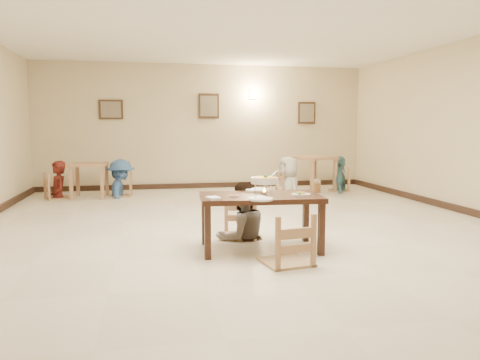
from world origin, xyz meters
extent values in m
plane|color=beige|center=(0.00, 0.00, 0.00)|extent=(10.00, 10.00, 0.00)
plane|color=white|center=(0.00, 0.00, 3.00)|extent=(10.00, 10.00, 0.00)
plane|color=beige|center=(0.00, 5.00, 1.50)|extent=(10.00, 0.00, 10.00)
cube|color=black|center=(0.00, 4.97, 0.06)|extent=(8.00, 0.06, 0.12)
cube|color=#362315|center=(-2.20, 4.96, 1.90)|extent=(0.55, 0.03, 0.45)
cube|color=gray|center=(-2.20, 4.94, 1.90)|extent=(0.45, 0.01, 0.37)
cube|color=#362315|center=(0.10, 4.96, 2.00)|extent=(0.50, 0.03, 0.60)
cube|color=gray|center=(0.10, 4.94, 2.00)|extent=(0.41, 0.01, 0.49)
cube|color=#362315|center=(2.60, 4.96, 1.85)|extent=(0.45, 0.03, 0.55)
cube|color=gray|center=(2.60, 4.94, 1.85)|extent=(0.37, 0.01, 0.45)
cube|color=#FFD88C|center=(1.20, 4.96, 2.30)|extent=(0.16, 0.05, 0.22)
cube|color=#361D14|center=(-0.06, -0.99, 0.65)|extent=(1.50, 0.92, 0.06)
cube|color=#361D14|center=(-0.75, -1.29, 0.31)|extent=(0.07, 0.07, 0.62)
cube|color=#361D14|center=(0.57, -1.39, 0.31)|extent=(0.07, 0.07, 0.62)
cube|color=#361D14|center=(-0.70, -0.60, 0.31)|extent=(0.07, 0.07, 0.62)
cube|color=#361D14|center=(0.62, -0.70, 0.31)|extent=(0.07, 0.07, 0.62)
cube|color=tan|center=(-0.18, -0.28, 0.48)|extent=(0.49, 0.49, 0.05)
cube|color=tan|center=(0.08, -1.61, 0.49)|extent=(0.51, 0.51, 0.05)
imported|color=gray|center=(-0.16, -0.35, 0.77)|extent=(0.87, 0.75, 1.53)
torus|color=silver|center=(-0.01, -0.99, 0.82)|extent=(0.26, 0.26, 0.01)
cylinder|color=silver|center=(-0.01, -0.99, 0.70)|extent=(0.07, 0.07, 0.04)
cone|color=#FFA526|center=(-0.01, -0.99, 0.75)|extent=(0.04, 0.04, 0.06)
cylinder|color=white|center=(-0.01, -0.99, 0.85)|extent=(0.33, 0.33, 0.07)
cylinder|color=#C46D10|center=(-0.01, -0.99, 0.89)|extent=(0.29, 0.29, 0.02)
sphere|color=#2D7223|center=(0.00, -1.00, 0.91)|extent=(0.05, 0.05, 0.05)
cylinder|color=silver|center=(0.11, -0.93, 0.92)|extent=(0.15, 0.09, 0.10)
cylinder|color=silver|center=(0.09, -0.93, 0.75)|extent=(0.01, 0.01, 0.15)
cylinder|color=silver|center=(-0.12, -0.93, 0.75)|extent=(0.01, 0.01, 0.15)
cylinder|color=silver|center=(-0.01, -1.11, 0.75)|extent=(0.01, 0.01, 0.15)
cylinder|color=white|center=(-0.03, -0.67, 0.69)|extent=(0.30, 0.30, 0.02)
ellipsoid|color=white|center=(-0.03, -0.67, 0.70)|extent=(0.20, 0.17, 0.07)
cylinder|color=white|center=(-0.15, -1.38, 0.69)|extent=(0.27, 0.27, 0.02)
ellipsoid|color=white|center=(-0.15, -1.38, 0.69)|extent=(0.18, 0.15, 0.06)
cylinder|color=white|center=(0.40, -1.13, 0.69)|extent=(0.23, 0.23, 0.02)
sphere|color=#2D7223|center=(0.37, -1.19, 0.71)|extent=(0.04, 0.04, 0.04)
cylinder|color=white|center=(-0.40, -1.07, 0.69)|extent=(0.11, 0.11, 0.02)
cylinder|color=#B31700|center=(-0.40, -1.07, 0.70)|extent=(0.09, 0.09, 0.01)
cube|color=white|center=(-0.67, -1.25, 0.69)|extent=(0.17, 0.20, 0.03)
cube|color=silver|center=(-0.62, -1.16, 0.69)|extent=(0.05, 0.18, 0.01)
cube|color=silver|center=(-0.59, -1.16, 0.69)|extent=(0.05, 0.18, 0.01)
cylinder|color=white|center=(0.68, -0.95, 0.76)|extent=(0.08, 0.08, 0.17)
cylinder|color=orange|center=(0.68, -0.95, 0.74)|extent=(0.07, 0.07, 0.12)
cube|color=tan|center=(-2.61, 3.86, 0.71)|extent=(0.79, 0.79, 0.06)
cube|color=tan|center=(-2.94, 3.57, 0.34)|extent=(0.07, 0.07, 0.68)
cube|color=tan|center=(-2.32, 3.53, 0.34)|extent=(0.07, 0.07, 0.68)
cube|color=tan|center=(-2.89, 4.19, 0.34)|extent=(0.07, 0.07, 0.68)
cube|color=tan|center=(-2.27, 4.15, 0.34)|extent=(0.07, 0.07, 0.68)
cube|color=tan|center=(2.37, 3.78, 0.79)|extent=(1.06, 1.06, 0.06)
cube|color=tan|center=(2.18, 3.33, 0.38)|extent=(0.07, 0.07, 0.76)
cube|color=tan|center=(2.83, 3.58, 0.38)|extent=(0.07, 0.07, 0.76)
cube|color=tan|center=(1.92, 3.97, 0.38)|extent=(0.07, 0.07, 0.76)
cube|color=tan|center=(2.57, 4.23, 0.38)|extent=(0.07, 0.07, 0.76)
cube|color=tan|center=(-3.25, 3.86, 0.47)|extent=(0.48, 0.48, 0.05)
cube|color=tan|center=(-1.97, 3.91, 0.44)|extent=(0.45, 0.45, 0.05)
cube|color=tan|center=(1.75, 3.74, 0.44)|extent=(0.45, 0.45, 0.05)
cube|color=tan|center=(2.99, 3.74, 0.48)|extent=(0.49, 0.49, 0.05)
imported|color=#591A15|center=(-3.25, 3.86, 0.79)|extent=(0.57, 0.68, 1.58)
imported|color=#39629C|center=(-1.97, 3.91, 0.81)|extent=(0.60, 1.04, 1.61)
imported|color=silver|center=(1.75, 3.74, 0.82)|extent=(0.71, 0.91, 1.65)
imported|color=teal|center=(2.99, 3.74, 0.83)|extent=(0.70, 1.05, 1.66)
camera|label=1|loc=(-1.40, -6.43, 1.49)|focal=35.00mm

